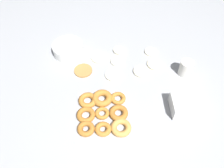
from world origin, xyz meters
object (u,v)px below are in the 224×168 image
pancake_1 (141,72)px  pancake_3 (83,71)px  pancake_5 (151,52)px  pancake_7 (155,64)px  batter_bowl (68,49)px  pancake_6 (113,75)px  donut_tray (103,113)px  pancake_2 (117,61)px  pancake_4 (119,50)px  container_stack (185,105)px  paper_cup (186,68)px  pancake_0 (99,57)px

pancake_1 → pancake_3: 0.37m
pancake_3 → pancake_5: size_ratio=1.36×
pancake_7 → batter_bowl: batter_bowl is taller
pancake_6 → donut_tray: (-0.07, -0.28, 0.01)m
pancake_3 → batter_bowl: (-0.11, 0.17, 0.03)m
pancake_6 → pancake_2: bearing=75.2°
pancake_3 → pancake_4: size_ratio=1.44×
container_stack → paper_cup: 0.28m
paper_cup → pancake_6: bearing=-179.5°
pancake_7 → batter_bowl: 0.59m
pancake_0 → container_stack: (0.47, -0.43, 0.04)m
pancake_0 → pancake_4: (0.14, 0.06, 0.00)m
pancake_5 → pancake_7: size_ratio=0.81×
batter_bowl → pancake_7: bearing=-13.1°
container_stack → paper_cup: (0.07, 0.27, 0.01)m
container_stack → donut_tray: bearing=-178.0°
pancake_4 → paper_cup: bearing=-28.5°
pancake_1 → pancake_7: (0.10, 0.06, -0.00)m
pancake_4 → pancake_1: bearing=-56.6°
pancake_1 → pancake_0: bearing=152.6°
pancake_3 → donut_tray: 0.35m
donut_tray → container_stack: bearing=2.0°
pancake_4 → pancake_3: bearing=-144.0°
pancake_1 → paper_cup: paper_cup is taller
donut_tray → container_stack: (0.45, 0.02, 0.02)m
pancake_7 → paper_cup: 0.19m
pancake_1 → pancake_7: 0.12m
pancake_6 → batter_bowl: (-0.29, 0.22, 0.03)m
pancake_0 → container_stack: size_ratio=0.75×
pancake_2 → pancake_7: bearing=-8.1°
donut_tray → pancake_7: bearing=46.5°
pancake_0 → pancake_7: bearing=-11.9°
pancake_2 → paper_cup: (0.42, -0.12, 0.05)m
pancake_4 → pancake_5: pancake_4 is taller
pancake_5 → pancake_6: size_ratio=0.87×
pancake_1 → pancake_4: size_ratio=1.26×
pancake_5 → pancake_4: bearing=174.9°
pancake_2 → pancake_4: 0.10m
pancake_6 → pancake_5: bearing=37.1°
pancake_6 → pancake_1: bearing=7.4°
pancake_2 → pancake_7: same height
pancake_2 → container_stack: 0.52m
pancake_1 → pancake_6: (-0.18, -0.02, -0.00)m
pancake_3 → pancake_7: 0.47m
pancake_2 → paper_cup: bearing=-15.4°
pancake_4 → pancake_6: (-0.05, -0.22, -0.00)m
pancake_7 → donut_tray: bearing=-133.5°
batter_bowl → container_stack: 0.83m
pancake_7 → pancake_5: bearing=95.9°
pancake_1 → pancake_6: bearing=-172.6°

